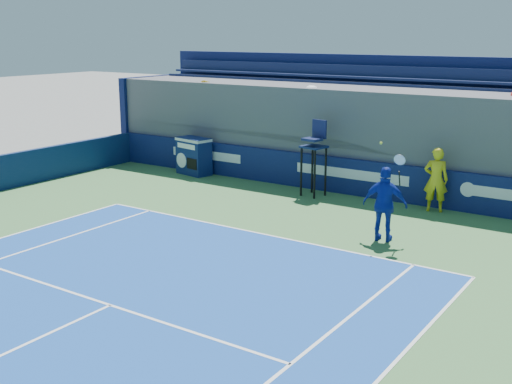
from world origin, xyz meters
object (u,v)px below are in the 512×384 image
Objects in this scene: ball_person at (436,180)px; umpire_chair at (315,150)px; tennis_player at (385,204)px; match_clock at (194,155)px.

umpire_chair is at bearing -11.92° from ball_person.
ball_person is 3.46m from tennis_player.
tennis_player reaches higher than umpire_chair.
umpire_chair is (5.31, -0.33, 0.79)m from match_clock.
tennis_player reaches higher than match_clock.
umpire_chair reaches higher than match_clock.
umpire_chair is (-3.92, -0.33, 0.55)m from ball_person.
umpire_chair is 0.96× the size of tennis_player.
ball_person is 0.75× the size of tennis_player.
ball_person is at bearing 0.02° from match_clock.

